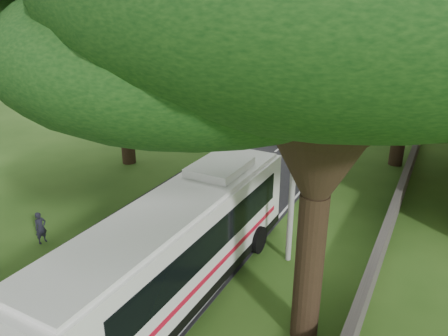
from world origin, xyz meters
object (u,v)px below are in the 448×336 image
at_px(pole_near, 293,169).
at_px(pole_mid, 380,83).
at_px(pole_far, 409,54).
at_px(distant_car_b, 354,70).
at_px(pedestrian, 41,228).
at_px(distant_car_c, 387,70).
at_px(coach_bus, 177,246).
at_px(distant_car_a, 319,86).

distance_m(pole_near, pole_mid, 20.00).
height_order(pole_far, distant_car_b, pole_far).
distance_m(pole_mid, pedestrian, 26.34).
height_order(pole_mid, pole_far, same).
height_order(distant_car_b, distant_car_c, distant_car_c).
distance_m(pole_near, distant_car_c, 49.23).
distance_m(pole_mid, coach_bus, 24.42).
relative_size(distant_car_a, distant_car_c, 0.86).
relative_size(distant_car_c, pedestrian, 3.28).
bearing_deg(pole_mid, distant_car_b, 105.11).
height_order(coach_bus, distant_car_c, coach_bus).
bearing_deg(distant_car_c, pole_near, 82.47).
xyz_separation_m(distant_car_b, distant_car_c, (4.15, 1.23, 0.13)).
relative_size(pole_near, coach_bus, 0.60).
bearing_deg(distant_car_b, pole_near, -84.95).
relative_size(distant_car_a, distant_car_b, 1.18).
xyz_separation_m(pole_near, distant_car_b, (-7.49, 47.76, -3.56)).
relative_size(coach_bus, distant_car_c, 2.68).
bearing_deg(pole_mid, distant_car_a, 121.52).
height_order(pole_near, pole_far, same).
bearing_deg(coach_bus, distant_car_b, 95.86).
bearing_deg(distant_car_c, pole_far, 98.98).
distance_m(pole_near, pole_far, 40.00).
xyz_separation_m(pole_mid, coach_bus, (-2.85, -24.16, -2.07)).
distance_m(pole_far, coach_bus, 44.30).
height_order(coach_bus, distant_car_a, coach_bus).
distance_m(pole_mid, distant_car_a, 16.62).
bearing_deg(pole_far, pedestrian, -103.39).
xyz_separation_m(pole_far, pedestrian, (-10.46, -43.93, -3.42)).
bearing_deg(coach_bus, pole_near, 56.34).
bearing_deg(distant_car_b, pole_far, -49.88).
relative_size(pole_far, pedestrian, 5.28).
height_order(distant_car_a, distant_car_c, distant_car_a).
bearing_deg(pole_near, distant_car_b, 98.92).
xyz_separation_m(coach_bus, distant_car_a, (-5.65, 38.03, -1.35)).
distance_m(coach_bus, distant_car_b, 52.16).
distance_m(distant_car_a, distant_car_b, 13.94).
height_order(pole_mid, pedestrian, pole_mid).
height_order(pole_far, distant_car_c, pole_far).
bearing_deg(pedestrian, distant_car_b, 5.53).
relative_size(pole_near, pole_far, 1.00).
bearing_deg(pedestrian, pole_near, -60.60).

